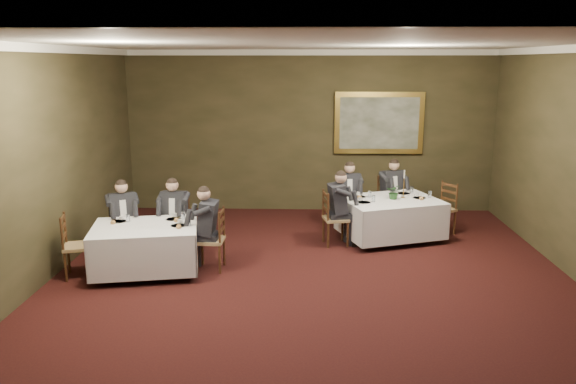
# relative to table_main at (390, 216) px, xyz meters

# --- Properties ---
(ground) EXTENTS (10.00, 10.00, 0.00)m
(ground) POSITION_rel_table_main_xyz_m (-1.48, -2.88, -0.45)
(ground) COLOR black
(ground) RESTS_ON ground
(ceiling) EXTENTS (8.00, 10.00, 0.10)m
(ceiling) POSITION_rel_table_main_xyz_m (-1.48, -2.88, 3.05)
(ceiling) COLOR silver
(ceiling) RESTS_ON back_wall
(back_wall) EXTENTS (8.00, 0.10, 3.50)m
(back_wall) POSITION_rel_table_main_xyz_m (-1.48, 2.12, 1.30)
(back_wall) COLOR #2D2916
(back_wall) RESTS_ON ground
(left_wall) EXTENTS (0.10, 10.00, 3.50)m
(left_wall) POSITION_rel_table_main_xyz_m (-5.48, -2.88, 1.30)
(left_wall) COLOR #2D2916
(left_wall) RESTS_ON ground
(crown_molding) EXTENTS (8.00, 10.00, 0.12)m
(crown_molding) POSITION_rel_table_main_xyz_m (-1.48, -2.88, 2.99)
(crown_molding) COLOR white
(crown_molding) RESTS_ON back_wall
(table_main) EXTENTS (2.08, 1.83, 0.67)m
(table_main) POSITION_rel_table_main_xyz_m (0.00, 0.00, 0.00)
(table_main) COLOR black
(table_main) RESTS_ON ground
(table_second) EXTENTS (1.81, 1.50, 0.67)m
(table_second) POSITION_rel_table_main_xyz_m (-4.08, -1.86, -0.00)
(table_second) COLOR black
(table_second) RESTS_ON ground
(chair_main_backleft) EXTENTS (0.48, 0.46, 1.00)m
(chair_main_backleft) POSITION_rel_table_main_xyz_m (-0.73, 0.69, -0.17)
(chair_main_backleft) COLOR #967A4C
(chair_main_backleft) RESTS_ON ground
(diner_main_backleft) EXTENTS (0.45, 0.52, 1.35)m
(diner_main_backleft) POSITION_rel_table_main_xyz_m (-0.73, 0.68, 0.06)
(diner_main_backleft) COLOR black
(diner_main_backleft) RESTS_ON chair_main_backleft
(chair_main_backright) EXTENTS (0.57, 0.57, 1.00)m
(chair_main_backright) POSITION_rel_table_main_xyz_m (0.15, 1.00, -0.17)
(chair_main_backright) COLOR #967A4C
(chair_main_backright) RESTS_ON ground
(diner_main_backright) EXTENTS (0.56, 0.60, 1.35)m
(diner_main_backright) POSITION_rel_table_main_xyz_m (0.15, 0.99, 0.06)
(diner_main_backright) COLOR black
(diner_main_backright) RESTS_ON chair_main_backright
(chair_main_endleft) EXTENTS (0.50, 0.51, 1.00)m
(chair_main_endleft) POSITION_rel_table_main_xyz_m (-1.04, -0.36, -0.17)
(chair_main_endleft) COLOR #967A4C
(chair_main_endleft) RESTS_ON ground
(diner_main_endleft) EXTENTS (0.55, 0.49, 1.35)m
(diner_main_endleft) POSITION_rel_table_main_xyz_m (-1.03, -0.36, 0.06)
(diner_main_endleft) COLOR black
(diner_main_endleft) RESTS_ON chair_main_endleft
(chair_main_endright) EXTENTS (0.59, 0.60, 1.00)m
(chair_main_endright) POSITION_rel_table_main_xyz_m (1.04, 0.37, -0.17)
(chair_main_endright) COLOR #967A4C
(chair_main_endright) RESTS_ON ground
(chair_sec_backleft) EXTENTS (0.57, 0.56, 1.00)m
(chair_sec_backleft) POSITION_rel_table_main_xyz_m (-4.66, -1.12, -0.17)
(chair_sec_backleft) COLOR #967A4C
(chair_sec_backleft) RESTS_ON ground
(diner_sec_backleft) EXTENTS (0.56, 0.60, 1.35)m
(diner_sec_backleft) POSITION_rel_table_main_xyz_m (-4.65, -1.14, 0.06)
(diner_sec_backleft) COLOR black
(diner_sec_backleft) RESTS_ON chair_sec_backleft
(chair_sec_backright) EXTENTS (0.47, 0.45, 1.00)m
(chair_sec_backright) POSITION_rel_table_main_xyz_m (-3.80, -0.97, -0.17)
(chair_sec_backright) COLOR #967A4C
(chair_sec_backright) RESTS_ON ground
(diner_sec_backright) EXTENTS (0.44, 0.51, 1.35)m
(diner_sec_backright) POSITION_rel_table_main_xyz_m (-3.81, -0.98, 0.06)
(diner_sec_backright) COLOR black
(diner_sec_backright) RESTS_ON chair_sec_backright
(chair_sec_endright) EXTENTS (0.44, 0.46, 1.00)m
(chair_sec_endright) POSITION_rel_table_main_xyz_m (-3.08, -1.67, -0.17)
(chair_sec_endright) COLOR #967A4C
(chair_sec_endright) RESTS_ON ground
(diner_sec_endright) EXTENTS (0.49, 0.43, 1.35)m
(diner_sec_endright) POSITION_rel_table_main_xyz_m (-3.09, -1.67, 0.06)
(diner_sec_endright) COLOR black
(diner_sec_endright) RESTS_ON chair_sec_endright
(chair_sec_endleft) EXTENTS (0.52, 0.54, 1.00)m
(chair_sec_endleft) POSITION_rel_table_main_xyz_m (-5.08, -2.04, -0.17)
(chair_sec_endleft) COLOR #967A4C
(chair_sec_endleft) RESTS_ON ground
(centerpiece) EXTENTS (0.34, 0.32, 0.30)m
(centerpiece) POSITION_rel_table_main_xyz_m (0.06, 0.02, 0.46)
(centerpiece) COLOR #2D5926
(centerpiece) RESTS_ON table_main
(candlestick) EXTENTS (0.08, 0.08, 0.54)m
(candlestick) POSITION_rel_table_main_xyz_m (0.25, 0.14, 0.51)
(candlestick) COLOR #AA7733
(candlestick) RESTS_ON table_main
(place_setting_table_main) EXTENTS (0.33, 0.31, 0.14)m
(place_setting_table_main) POSITION_rel_table_main_xyz_m (-0.51, 0.22, 0.35)
(place_setting_table_main) COLOR white
(place_setting_table_main) RESTS_ON table_main
(place_setting_table_second) EXTENTS (0.33, 0.31, 0.14)m
(place_setting_table_second) POSITION_rel_table_main_xyz_m (-4.51, -1.58, 0.35)
(place_setting_table_second) COLOR white
(place_setting_table_second) RESTS_ON table_second
(painting) EXTENTS (1.92, 0.09, 1.33)m
(painting) POSITION_rel_table_main_xyz_m (-0.00, 2.05, 1.51)
(painting) COLOR gold
(painting) RESTS_ON back_wall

